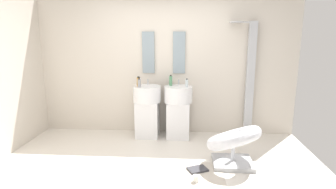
% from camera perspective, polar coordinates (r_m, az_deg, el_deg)
% --- Properties ---
extents(ground_plane, '(4.80, 3.60, 0.04)m').
position_cam_1_polar(ground_plane, '(3.86, -2.91, -15.97)').
color(ground_plane, silver).
extents(rear_partition, '(4.80, 0.10, 2.60)m').
position_cam_1_polar(rear_partition, '(5.07, -0.83, 6.50)').
color(rear_partition, beige).
rests_on(rear_partition, ground_plane).
extents(pedestal_sink_left, '(0.50, 0.50, 1.03)m').
position_cam_1_polar(pedestal_sink_left, '(4.92, -4.36, -3.03)').
color(pedestal_sink_left, white).
rests_on(pedestal_sink_left, ground_plane).
extents(pedestal_sink_right, '(0.50, 0.50, 1.03)m').
position_cam_1_polar(pedestal_sink_right, '(4.88, 2.15, -3.15)').
color(pedestal_sink_right, white).
rests_on(pedestal_sink_right, ground_plane).
extents(vanity_mirror_left, '(0.22, 0.03, 0.74)m').
position_cam_1_polar(vanity_mirror_left, '(5.01, -4.12, 8.74)').
color(vanity_mirror_left, '#8C9EA8').
extents(vanity_mirror_right, '(0.22, 0.03, 0.74)m').
position_cam_1_polar(vanity_mirror_right, '(4.97, 2.34, 8.73)').
color(vanity_mirror_right, '#8C9EA8').
extents(shower_column, '(0.49, 0.24, 2.05)m').
position_cam_1_polar(shower_column, '(5.08, 16.64, 3.51)').
color(shower_column, '#B7BABF').
rests_on(shower_column, ground_plane).
extents(lounge_chair, '(1.10, 1.10, 0.65)m').
position_cam_1_polar(lounge_chair, '(3.98, 13.54, -9.50)').
color(lounge_chair, '#B7BABF').
rests_on(lounge_chair, ground_plane).
extents(area_rug, '(0.92, 0.83, 0.01)m').
position_cam_1_polar(area_rug, '(3.72, 4.39, -16.65)').
color(area_rug, beige).
rests_on(area_rug, ground_plane).
extents(magazine_charcoal, '(0.31, 0.27, 0.02)m').
position_cam_1_polar(magazine_charcoal, '(3.86, 6.20, -15.29)').
color(magazine_charcoal, '#38383D').
rests_on(magazine_charcoal, area_rug).
extents(coffee_mug, '(0.07, 0.07, 0.09)m').
position_cam_1_polar(coffee_mug, '(3.57, 5.85, -17.09)').
color(coffee_mug, white).
rests_on(coffee_mug, area_rug).
extents(soap_bottle_amber, '(0.06, 0.06, 0.17)m').
position_cam_1_polar(soap_bottle_amber, '(4.81, -6.24, 2.66)').
color(soap_bottle_amber, '#C68C38').
rests_on(soap_bottle_amber, pedestal_sink_left).
extents(soap_bottle_green, '(0.06, 0.06, 0.19)m').
position_cam_1_polar(soap_bottle_green, '(4.85, 0.57, 2.92)').
color(soap_bottle_green, '#59996B').
rests_on(soap_bottle_green, pedestal_sink_right).
extents(soap_bottle_white, '(0.05, 0.05, 0.17)m').
position_cam_1_polar(soap_bottle_white, '(4.81, -6.02, 2.63)').
color(soap_bottle_white, white).
rests_on(soap_bottle_white, pedestal_sink_left).
extents(soap_bottle_clear, '(0.05, 0.05, 0.15)m').
position_cam_1_polar(soap_bottle_clear, '(4.72, 3.95, 2.39)').
color(soap_bottle_clear, silver).
rests_on(soap_bottle_clear, pedestal_sink_right).
extents(soap_bottle_grey, '(0.05, 0.05, 0.15)m').
position_cam_1_polar(soap_bottle_grey, '(4.72, -6.06, 2.38)').
color(soap_bottle_grey, '#99999E').
rests_on(soap_bottle_grey, pedestal_sink_left).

